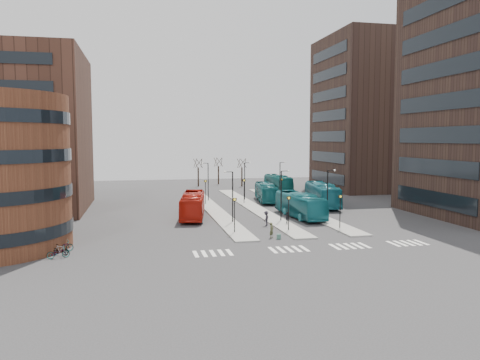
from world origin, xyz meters
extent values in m
plane|color=#2A2A2C|center=(0.00, 0.00, 0.00)|extent=(160.00, 160.00, 0.00)
cube|color=gray|center=(-4.00, 30.00, 0.07)|extent=(2.50, 45.00, 0.15)
cube|color=gray|center=(2.00, 30.00, 0.07)|extent=(2.50, 45.00, 0.15)
cube|color=gray|center=(8.00, 30.00, 0.07)|extent=(2.50, 45.00, 0.15)
cube|color=navy|center=(-0.63, 8.32, 0.26)|extent=(0.49, 0.43, 0.52)
imported|color=#B2190D|center=(-7.59, 23.01, 1.60)|extent=(4.50, 11.76, 3.20)
imported|color=#166871|center=(5.88, 20.46, 1.58)|extent=(3.32, 11.46, 3.15)
imported|color=#135B5F|center=(5.63, 35.91, 1.47)|extent=(3.88, 10.79, 2.94)
imported|color=#16606F|center=(12.46, 29.16, 1.73)|extent=(4.85, 12.70, 3.45)
imported|color=#13605F|center=(12.42, 51.59, 1.49)|extent=(2.92, 10.76, 2.97)
imported|color=#45482B|center=(-1.15, 9.10, 0.78)|extent=(0.68, 0.66, 1.57)
imported|color=black|center=(-7.36, 18.11, 0.93)|extent=(0.97, 0.79, 1.85)
imported|color=black|center=(2.68, 15.79, 0.75)|extent=(0.65, 0.95, 1.49)
imported|color=black|center=(0.10, 15.71, 0.85)|extent=(1.13, 1.27, 1.70)
imported|color=gray|center=(-21.00, 5.09, 0.48)|extent=(1.93, 1.08, 0.96)
imported|color=gray|center=(-21.00, 6.07, 0.48)|extent=(1.64, 1.07, 0.96)
imported|color=gray|center=(-21.00, 7.35, 0.49)|extent=(1.99, 1.29, 0.99)
cube|color=silver|center=(-9.50, 4.00, 0.01)|extent=(0.35, 2.40, 0.01)
cube|color=silver|center=(-8.75, 4.00, 0.01)|extent=(0.35, 2.40, 0.01)
cube|color=silver|center=(-8.00, 4.00, 0.01)|extent=(0.35, 2.40, 0.01)
cube|color=silver|center=(-7.25, 4.00, 0.01)|extent=(0.35, 2.40, 0.01)
cube|color=silver|center=(-6.50, 4.00, 0.01)|extent=(0.35, 2.40, 0.01)
cube|color=silver|center=(-2.50, 4.00, 0.01)|extent=(0.35, 2.40, 0.01)
cube|color=silver|center=(-1.75, 4.00, 0.01)|extent=(0.35, 2.40, 0.01)
cube|color=silver|center=(-1.00, 4.00, 0.01)|extent=(0.35, 2.40, 0.01)
cube|color=silver|center=(-0.25, 4.00, 0.01)|extent=(0.35, 2.40, 0.01)
cube|color=silver|center=(0.50, 4.00, 0.01)|extent=(0.35, 2.40, 0.01)
cube|color=silver|center=(3.50, 4.00, 0.01)|extent=(0.35, 2.40, 0.01)
cube|color=silver|center=(4.25, 4.00, 0.01)|extent=(0.35, 2.40, 0.01)
cube|color=silver|center=(5.00, 4.00, 0.01)|extent=(0.35, 2.40, 0.01)
cube|color=silver|center=(5.75, 4.00, 0.01)|extent=(0.35, 2.40, 0.01)
cube|color=silver|center=(6.50, 4.00, 0.01)|extent=(0.35, 2.40, 0.01)
cube|color=silver|center=(9.50, 4.00, 0.01)|extent=(0.35, 2.40, 0.01)
cube|color=silver|center=(10.25, 4.00, 0.01)|extent=(0.35, 2.40, 0.01)
cube|color=silver|center=(11.00, 4.00, 0.01)|extent=(0.35, 2.40, 0.01)
cube|color=silver|center=(11.75, 4.00, 0.01)|extent=(0.35, 2.40, 0.01)
cube|color=silver|center=(12.50, 4.00, 0.01)|extent=(0.35, 2.40, 0.01)
cube|color=black|center=(21.94, 16.00, 2.50)|extent=(0.12, 16.00, 2.00)
cube|color=black|center=(21.94, 16.00, 6.50)|extent=(0.12, 16.00, 2.00)
cube|color=black|center=(21.94, 16.00, 10.50)|extent=(0.12, 16.00, 2.00)
cube|color=black|center=(21.94, 16.00, 14.50)|extent=(0.12, 16.00, 2.00)
cube|color=black|center=(21.94, 16.00, 18.50)|extent=(0.12, 16.00, 2.00)
cube|color=black|center=(21.94, 16.00, 22.50)|extent=(0.12, 16.00, 2.00)
cube|color=black|center=(21.94, 16.00, 26.50)|extent=(0.12, 16.00, 2.00)
cube|color=#33231C|center=(32.00, 50.00, 15.00)|extent=(20.00, 20.00, 30.00)
cube|color=black|center=(21.94, 50.00, 2.50)|extent=(0.12, 16.00, 2.00)
cube|color=black|center=(21.94, 50.00, 6.50)|extent=(0.12, 16.00, 2.00)
cube|color=black|center=(21.94, 50.00, 10.50)|extent=(0.12, 16.00, 2.00)
cube|color=black|center=(21.94, 50.00, 14.50)|extent=(0.12, 16.00, 2.00)
cube|color=black|center=(21.94, 50.00, 18.50)|extent=(0.12, 16.00, 2.00)
cube|color=black|center=(21.94, 50.00, 22.50)|extent=(0.12, 16.00, 2.00)
cube|color=black|center=(21.94, 50.00, 26.50)|extent=(0.12, 16.00, 2.00)
cylinder|color=black|center=(-4.40, 12.00, 1.90)|extent=(0.10, 0.10, 3.50)
cube|color=black|center=(-4.40, 12.00, 3.65)|extent=(0.45, 0.10, 0.30)
cube|color=yellow|center=(-4.40, 11.94, 3.65)|extent=(0.20, 0.02, 0.20)
cylinder|color=black|center=(-4.40, 34.00, 1.90)|extent=(0.10, 0.10, 3.50)
cube|color=black|center=(-4.40, 34.00, 3.65)|extent=(0.45, 0.10, 0.30)
cube|color=yellow|center=(-4.40, 33.94, 3.65)|extent=(0.20, 0.02, 0.20)
cylinder|color=black|center=(1.60, 12.00, 1.90)|extent=(0.10, 0.10, 3.50)
cube|color=black|center=(1.60, 12.00, 3.65)|extent=(0.45, 0.10, 0.30)
cube|color=yellow|center=(1.60, 11.94, 3.65)|extent=(0.20, 0.02, 0.20)
cylinder|color=black|center=(1.60, 34.00, 1.90)|extent=(0.10, 0.10, 3.50)
cube|color=black|center=(1.60, 34.00, 3.65)|extent=(0.45, 0.10, 0.30)
cube|color=yellow|center=(1.60, 33.94, 3.65)|extent=(0.20, 0.02, 0.20)
cylinder|color=black|center=(7.60, 12.00, 1.90)|extent=(0.10, 0.10, 3.50)
cube|color=black|center=(7.60, 12.00, 3.65)|extent=(0.45, 0.10, 0.30)
cube|color=yellow|center=(7.60, 11.94, 3.65)|extent=(0.20, 0.02, 0.20)
cylinder|color=black|center=(7.60, 34.00, 1.90)|extent=(0.10, 0.10, 3.50)
cube|color=black|center=(7.60, 34.00, 3.65)|extent=(0.45, 0.10, 0.30)
cube|color=yellow|center=(7.60, 33.94, 3.65)|extent=(0.20, 0.02, 0.20)
cylinder|color=black|center=(-3.40, 18.00, 3.15)|extent=(0.14, 0.14, 6.00)
cylinder|color=black|center=(-3.85, 18.00, 6.15)|extent=(0.90, 0.08, 0.08)
sphere|color=silver|center=(-4.30, 18.00, 6.15)|extent=(0.24, 0.24, 0.24)
cylinder|color=black|center=(-3.40, 38.00, 3.15)|extent=(0.14, 0.14, 6.00)
cylinder|color=black|center=(-3.85, 38.00, 6.15)|extent=(0.90, 0.08, 0.08)
sphere|color=silver|center=(-4.30, 38.00, 6.15)|extent=(0.24, 0.24, 0.24)
cylinder|color=black|center=(2.60, 18.00, 3.15)|extent=(0.14, 0.14, 6.00)
cylinder|color=black|center=(3.05, 18.00, 6.15)|extent=(0.90, 0.08, 0.08)
sphere|color=silver|center=(3.50, 18.00, 6.15)|extent=(0.24, 0.24, 0.24)
cylinder|color=black|center=(2.60, 38.00, 3.15)|extent=(0.14, 0.14, 6.00)
cylinder|color=black|center=(3.05, 38.00, 6.15)|extent=(0.90, 0.08, 0.08)
sphere|color=silver|center=(3.50, 38.00, 6.15)|extent=(0.24, 0.24, 0.24)
cylinder|color=black|center=(8.60, 18.00, 3.15)|extent=(0.14, 0.14, 6.00)
cylinder|color=black|center=(9.05, 18.00, 6.15)|extent=(0.90, 0.08, 0.08)
sphere|color=silver|center=(9.50, 18.00, 6.15)|extent=(0.24, 0.24, 0.24)
cylinder|color=black|center=(8.60, 38.00, 3.15)|extent=(0.14, 0.14, 6.00)
cylinder|color=black|center=(9.05, 38.00, 6.15)|extent=(0.90, 0.08, 0.08)
sphere|color=silver|center=(9.50, 38.00, 6.15)|extent=(0.24, 0.24, 0.24)
cylinder|color=black|center=(-2.00, 62.00, 2.00)|extent=(0.30, 0.30, 4.00)
cylinder|color=black|center=(-1.30, 62.00, 4.90)|extent=(0.10, 1.56, 1.95)
cylinder|color=black|center=(-1.78, 62.67, 4.90)|extent=(1.48, 0.59, 1.97)
cylinder|color=black|center=(-2.57, 62.41, 4.90)|extent=(0.90, 1.31, 1.99)
cylinder|color=black|center=(-2.57, 61.59, 4.90)|extent=(0.89, 1.31, 1.99)
cylinder|color=black|center=(-1.79, 61.33, 4.90)|extent=(1.48, 0.58, 1.97)
cylinder|color=black|center=(3.00, 66.00, 2.00)|extent=(0.30, 0.30, 4.00)
cylinder|color=black|center=(3.70, 66.00, 4.90)|extent=(0.10, 1.56, 1.95)
cylinder|color=black|center=(3.22, 66.67, 4.90)|extent=(1.48, 0.59, 1.97)
cylinder|color=black|center=(2.43, 66.41, 4.90)|extent=(0.90, 1.31, 1.99)
cylinder|color=black|center=(2.43, 65.59, 4.90)|extent=(0.89, 1.31, 1.99)
cylinder|color=black|center=(3.21, 65.33, 4.90)|extent=(1.48, 0.58, 1.97)
cylinder|color=black|center=(7.00, 60.00, 2.00)|extent=(0.30, 0.30, 4.00)
cylinder|color=black|center=(7.70, 60.00, 4.90)|extent=(0.10, 1.56, 1.95)
cylinder|color=black|center=(7.22, 60.67, 4.90)|extent=(1.48, 0.59, 1.97)
cylinder|color=black|center=(6.43, 60.41, 4.90)|extent=(0.90, 1.31, 1.99)
cylinder|color=black|center=(6.43, 59.59, 4.90)|extent=(0.89, 1.31, 1.99)
cylinder|color=black|center=(7.21, 59.33, 4.90)|extent=(1.48, 0.58, 1.97)
camera|label=1|loc=(-14.20, -35.95, 10.04)|focal=35.00mm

